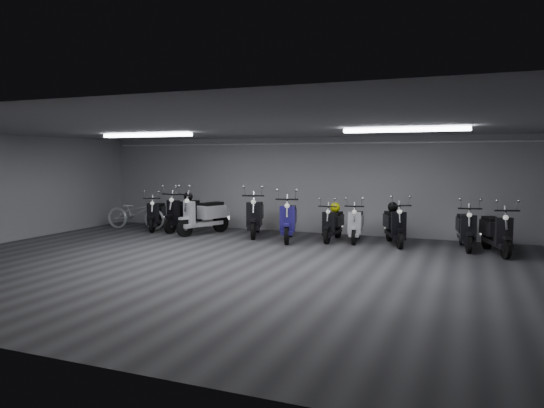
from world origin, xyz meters
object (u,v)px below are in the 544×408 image
at_px(scooter_5, 333,219).
at_px(scooter_9, 497,226).
at_px(scooter_1, 183,207).
at_px(scooter_6, 356,219).
at_px(scooter_3, 255,210).
at_px(scooter_7, 395,219).
at_px(scooter_8, 466,223).
at_px(scooter_2, 203,209).
at_px(helmet_2, 188,197).
at_px(scooter_0, 156,210).
at_px(scooter_4, 289,214).
at_px(helmet_1, 393,207).
at_px(helmet_0, 335,207).
at_px(bicycle, 136,209).

height_order(scooter_5, scooter_9, scooter_9).
height_order(scooter_1, scooter_6, scooter_1).
distance_m(scooter_3, scooter_6, 2.86).
bearing_deg(scooter_7, scooter_8, -19.78).
relative_size(scooter_1, scooter_2, 0.97).
distance_m(scooter_3, scooter_7, 3.87).
bearing_deg(scooter_2, helmet_2, 164.66).
bearing_deg(scooter_9, scooter_5, 156.88).
bearing_deg(scooter_0, scooter_5, -21.58).
bearing_deg(scooter_1, scooter_7, 3.45).
xyz_separation_m(scooter_4, scooter_7, (2.72, 0.35, -0.06)).
bearing_deg(scooter_9, scooter_2, 161.60).
xyz_separation_m(scooter_8, helmet_1, (-1.76, 0.21, 0.30)).
height_order(scooter_7, helmet_0, scooter_7).
height_order(scooter_4, helmet_0, scooter_4).
distance_m(scooter_4, scooter_7, 2.74).
relative_size(scooter_2, scooter_5, 1.22).
height_order(scooter_3, helmet_0, scooter_3).
bearing_deg(scooter_8, helmet_0, 168.16).
xyz_separation_m(scooter_8, helmet_2, (-7.94, 0.41, 0.38)).
bearing_deg(scooter_1, scooter_2, -18.82).
bearing_deg(scooter_5, scooter_3, 179.67).
bearing_deg(scooter_1, bicycle, -166.72).
distance_m(scooter_4, scooter_5, 1.18).
height_order(scooter_5, helmet_1, scooter_5).
bearing_deg(scooter_0, scooter_9, -24.01).
xyz_separation_m(scooter_0, scooter_4, (4.43, -0.36, 0.09)).
bearing_deg(helmet_0, scooter_9, -8.96).
distance_m(scooter_9, helmet_2, 8.64).
relative_size(scooter_1, scooter_5, 1.19).
relative_size(scooter_0, scooter_4, 0.88).
xyz_separation_m(scooter_1, helmet_2, (0.02, 0.27, 0.31)).
distance_m(scooter_0, scooter_4, 4.44).
height_order(scooter_0, scooter_4, scooter_4).
relative_size(scooter_3, helmet_0, 7.37).
relative_size(scooter_1, scooter_4, 1.00).
bearing_deg(scooter_4, scooter_0, 159.57).
bearing_deg(bicycle, scooter_0, -89.20).
xyz_separation_m(scooter_2, helmet_0, (3.77, 0.48, 0.14)).
relative_size(scooter_6, scooter_7, 0.93).
xyz_separation_m(scooter_3, scooter_9, (6.20, -0.45, -0.08)).
bearing_deg(scooter_7, scooter_4, 166.91).
bearing_deg(scooter_2, scooter_3, 33.21).
bearing_deg(scooter_0, scooter_6, -20.60).
bearing_deg(helmet_0, scooter_6, -11.22).
bearing_deg(scooter_5, scooter_2, -175.10).
xyz_separation_m(scooter_6, helmet_1, (0.93, 0.10, 0.33)).
relative_size(scooter_1, scooter_7, 1.09).
xyz_separation_m(scooter_0, scooter_1, (0.86, 0.15, 0.08)).
height_order(scooter_2, scooter_9, scooter_2).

